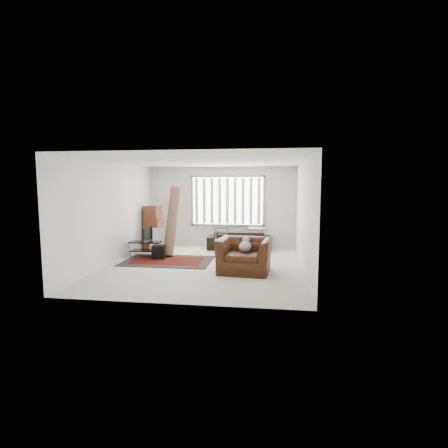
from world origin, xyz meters
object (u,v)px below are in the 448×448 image
at_px(tv_stand, 146,246).
at_px(sofa, 239,237).
at_px(armchair, 245,253).
at_px(moving_boxes, 154,229).
at_px(side_chair, 223,239).

relative_size(tv_stand, sofa, 0.44).
bearing_deg(armchair, sofa, 102.80).
height_order(sofa, armchair, armchair).
height_order(moving_boxes, side_chair, moving_boxes).
xyz_separation_m(moving_boxes, armchair, (3.23, -2.67, -0.18)).
height_order(tv_stand, armchair, armchair).
distance_m(tv_stand, moving_boxes, 1.33).
relative_size(tv_stand, moving_boxes, 0.64).
bearing_deg(moving_boxes, sofa, 6.59).
bearing_deg(armchair, moving_boxes, 145.28).
xyz_separation_m(moving_boxes, side_chair, (2.38, -0.53, -0.20)).
height_order(tv_stand, moving_boxes, moving_boxes).
relative_size(side_chair, armchair, 0.60).
bearing_deg(moving_boxes, side_chair, -12.66).
distance_m(tv_stand, armchair, 3.34).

